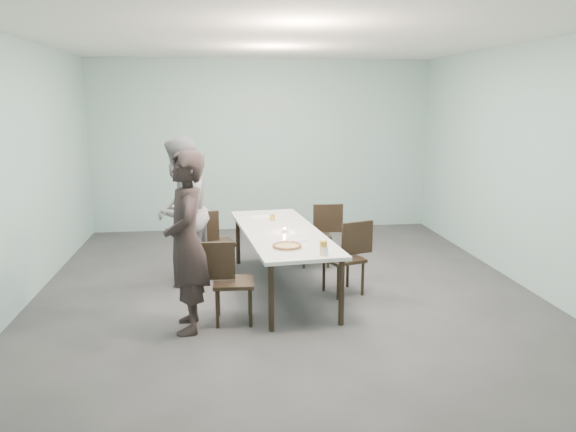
{
  "coord_description": "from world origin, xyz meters",
  "views": [
    {
      "loc": [
        -0.76,
        -6.48,
        2.32
      ],
      "look_at": [
        0.0,
        -0.24,
        1.0
      ],
      "focal_mm": 35.0,
      "sensor_mm": 36.0,
      "label": 1
    }
  ],
  "objects": [
    {
      "name": "ground",
      "position": [
        0.0,
        0.0,
        0.0
      ],
      "size": [
        7.0,
        7.0,
        0.0
      ],
      "primitive_type": "plane",
      "color": "#333335",
      "rests_on": "ground"
    },
    {
      "name": "room_shell",
      "position": [
        0.0,
        0.0,
        2.03
      ],
      "size": [
        6.02,
        7.02,
        3.01
      ],
      "color": "#91B7B4",
      "rests_on": "ground"
    },
    {
      "name": "table",
      "position": [
        -0.04,
        0.1,
        0.69
      ],
      "size": [
        1.16,
        2.68,
        0.75
      ],
      "rotation": [
        0.0,
        0.0,
        0.1
      ],
      "color": "white",
      "rests_on": "ground"
    },
    {
      "name": "chair_near_left",
      "position": [
        -0.73,
        -0.84,
        0.5
      ],
      "size": [
        0.62,
        0.43,
        0.87
      ],
      "rotation": [
        0.0,
        0.0,
        -0.03
      ],
      "color": "black",
      "rests_on": "ground"
    },
    {
      "name": "chair_far_left",
      "position": [
        -0.89,
        0.81,
        0.5
      ],
      "size": [
        0.65,
        0.51,
        0.87
      ],
      "rotation": [
        0.0,
        0.0,
        0.25
      ],
      "color": "black",
      "rests_on": "ground"
    },
    {
      "name": "chair_near_right",
      "position": [
        0.76,
        -0.09,
        0.5
      ],
      "size": [
        0.65,
        0.53,
        0.87
      ],
      "rotation": [
        0.0,
        0.0,
        3.47
      ],
      "color": "black",
      "rests_on": "ground"
    },
    {
      "name": "chair_far_right",
      "position": [
        0.62,
        1.11,
        0.5
      ],
      "size": [
        0.61,
        0.43,
        0.87
      ],
      "rotation": [
        0.0,
        0.0,
        3.12
      ],
      "color": "black",
      "rests_on": "ground"
    },
    {
      "name": "diner_near",
      "position": [
        -1.11,
        -0.99,
        0.92
      ],
      "size": [
        0.49,
        0.7,
        1.83
      ],
      "primitive_type": "imported",
      "rotation": [
        0.0,
        0.0,
        -1.49
      ],
      "color": "black",
      "rests_on": "ground"
    },
    {
      "name": "diner_far",
      "position": [
        -1.26,
        0.54,
        0.93
      ],
      "size": [
        0.88,
        1.03,
        1.86
      ],
      "primitive_type": "imported",
      "rotation": [
        0.0,
        0.0,
        -1.79
      ],
      "color": "gray",
      "rests_on": "ground"
    },
    {
      "name": "pizza",
      "position": [
        -0.07,
        -0.71,
        0.77
      ],
      "size": [
        0.34,
        0.34,
        0.04
      ],
      "color": "white",
      "rests_on": "table"
    },
    {
      "name": "side_plate",
      "position": [
        0.12,
        -0.4,
        0.76
      ],
      "size": [
        0.18,
        0.18,
        0.01
      ],
      "primitive_type": "cylinder",
      "color": "white",
      "rests_on": "table"
    },
    {
      "name": "beer_glass",
      "position": [
        0.27,
        -1.04,
        0.82
      ],
      "size": [
        0.08,
        0.08,
        0.15
      ],
      "primitive_type": "cylinder",
      "color": "gold",
      "rests_on": "table"
    },
    {
      "name": "water_tumbler",
      "position": [
        0.27,
        -1.05,
        0.8
      ],
      "size": [
        0.08,
        0.08,
        0.09
      ],
      "primitive_type": "cylinder",
      "color": "silver",
      "rests_on": "table"
    },
    {
      "name": "tealight",
      "position": [
        -0.01,
        0.02,
        0.77
      ],
      "size": [
        0.06,
        0.06,
        0.05
      ],
      "color": "silver",
      "rests_on": "table"
    },
    {
      "name": "amber_tumbler",
      "position": [
        -0.09,
        0.7,
        0.79
      ],
      "size": [
        0.07,
        0.07,
        0.08
      ],
      "primitive_type": "cylinder",
      "color": "gold",
      "rests_on": "table"
    },
    {
      "name": "menu",
      "position": [
        -0.21,
        0.93,
        0.75
      ],
      "size": [
        0.32,
        0.25,
        0.01
      ],
      "primitive_type": "cube",
      "rotation": [
        0.0,
        0.0,
        0.1
      ],
      "color": "silver",
      "rests_on": "table"
    }
  ]
}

